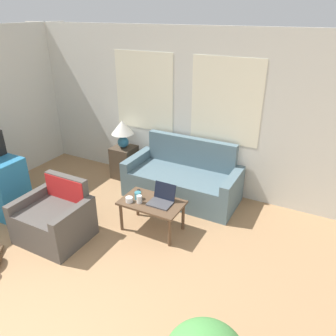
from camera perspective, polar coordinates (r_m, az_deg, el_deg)
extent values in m
cube|color=silver|center=(5.39, 3.41, 9.70)|extent=(6.75, 0.05, 2.60)
cube|color=white|center=(5.67, -4.25, 13.11)|extent=(1.10, 0.01, 1.30)
cube|color=white|center=(5.08, 9.99, 11.28)|extent=(1.10, 0.01, 1.30)
cube|color=slate|center=(5.32, 2.36, -3.07)|extent=(1.54, 0.83, 0.44)
cube|color=slate|center=(5.50, 4.00, 0.74)|extent=(1.54, 0.12, 0.93)
cube|color=slate|center=(5.65, -5.30, -0.48)|extent=(0.14, 0.83, 0.59)
cube|color=slate|center=(5.04, 11.03, -4.42)|extent=(0.14, 0.83, 0.59)
cube|color=#514C47|center=(4.67, -19.25, -9.18)|extent=(0.67, 0.74, 0.46)
cube|color=#514C47|center=(4.76, -16.82, -5.61)|extent=(0.67, 0.10, 0.80)
cube|color=#514C47|center=(4.89, -22.53, -7.18)|extent=(0.10, 0.74, 0.58)
cube|color=#514C47|center=(4.39, -15.80, -10.08)|extent=(0.10, 0.74, 0.58)
cube|color=red|center=(4.68, -17.43, -4.90)|extent=(0.65, 0.01, 0.58)
cube|color=#4C3D2D|center=(6.01, -7.59, 1.03)|extent=(0.39, 0.39, 0.59)
ellipsoid|color=teal|center=(5.86, -7.81, 4.49)|extent=(0.20, 0.20, 0.19)
cylinder|color=tan|center=(5.82, -7.89, 5.66)|extent=(0.02, 0.02, 0.06)
cone|color=white|center=(5.77, -7.98, 7.05)|extent=(0.39, 0.39, 0.24)
cube|color=brown|center=(4.47, -2.83, -6.06)|extent=(0.85, 0.51, 0.03)
cylinder|color=brown|center=(4.63, -8.14, -8.43)|extent=(0.04, 0.04, 0.42)
cylinder|color=brown|center=(4.30, 0.24, -11.15)|extent=(0.04, 0.04, 0.42)
cylinder|color=brown|center=(4.91, -5.36, -6.06)|extent=(0.04, 0.04, 0.42)
cylinder|color=brown|center=(4.60, 2.65, -8.39)|extent=(0.04, 0.04, 0.42)
cube|color=#47474C|center=(4.40, -1.42, -6.22)|extent=(0.31, 0.23, 0.02)
cube|color=black|center=(4.45, -0.53, -4.03)|extent=(0.31, 0.07, 0.22)
cylinder|color=white|center=(4.43, -5.03, -5.43)|extent=(0.07, 0.07, 0.11)
cylinder|color=teal|center=(4.52, -5.27, -4.78)|extent=(0.09, 0.09, 0.10)
cylinder|color=white|center=(4.47, -6.78, -5.48)|extent=(0.10, 0.10, 0.07)
cube|color=black|center=(4.68, -5.11, -4.21)|extent=(0.12, 0.15, 0.02)
cylinder|color=brown|center=(4.79, -27.17, -12.61)|extent=(0.13, 0.16, 0.04)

